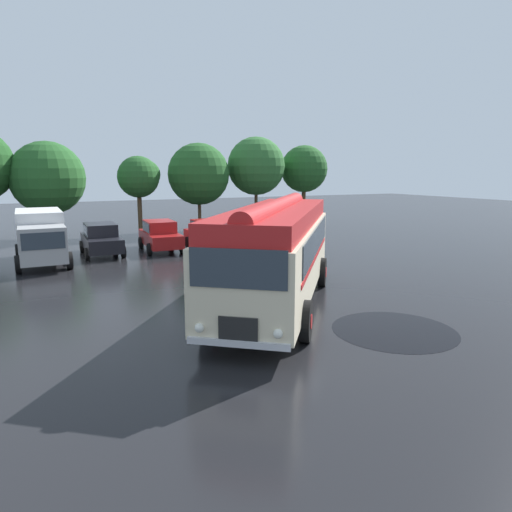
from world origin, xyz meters
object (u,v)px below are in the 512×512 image
car_near_left (101,239)px  car_mid_left (160,235)px  car_mid_right (210,235)px  box_van (41,235)px  vintage_bus (276,249)px

car_near_left → car_mid_left: bearing=0.5°
car_mid_right → box_van: box_van is taller
vintage_bus → car_near_left: 12.90m
car_near_left → box_van: (-2.89, -1.05, 0.52)m
car_near_left → car_mid_right: (5.78, -0.96, 0.00)m
car_mid_left → car_mid_right: (2.62, -0.99, 0.00)m
car_near_left → car_mid_right: same height
car_mid_left → car_near_left: bearing=-179.5°
box_van → car_mid_right: bearing=0.5°
vintage_bus → box_van: (-6.73, 11.23, -0.53)m
car_mid_right → car_near_left: bearing=170.5°
car_mid_right → box_van: bearing=-179.5°
car_near_left → box_van: size_ratio=0.73×
car_mid_right → car_mid_left: bearing=159.2°
car_mid_left → box_van: bearing=-169.9°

